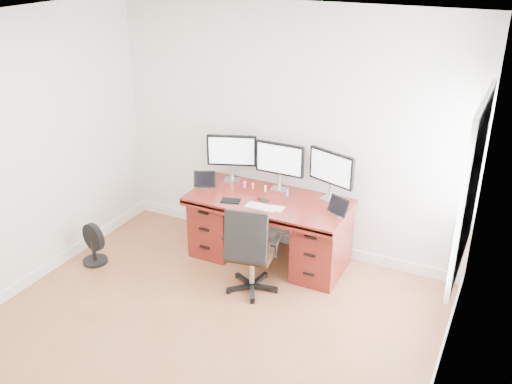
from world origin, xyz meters
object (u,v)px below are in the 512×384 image
at_px(monitor_center, 280,161).
at_px(desk, 270,227).
at_px(office_chair, 251,264).
at_px(floor_fan, 93,244).
at_px(keyboard, 261,207).

bearing_deg(monitor_center, desk, -89.51).
bearing_deg(office_chair, floor_fan, 178.42).
distance_m(floor_fan, keyboard, 1.90).
relative_size(desk, keyboard, 5.43).
xyz_separation_m(office_chair, floor_fan, (-1.78, -0.26, -0.09)).
bearing_deg(desk, floor_fan, -151.66).
height_order(office_chair, floor_fan, office_chair).
distance_m(floor_fan, monitor_center, 2.21).
bearing_deg(monitor_center, office_chair, -83.34).
relative_size(office_chair, keyboard, 3.04).
relative_size(monitor_center, keyboard, 1.76).
bearing_deg(desk, keyboard, -85.01).
distance_m(office_chair, floor_fan, 1.80).
xyz_separation_m(desk, floor_fan, (-1.68, -0.91, -0.18)).
bearing_deg(desk, office_chair, -81.60).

